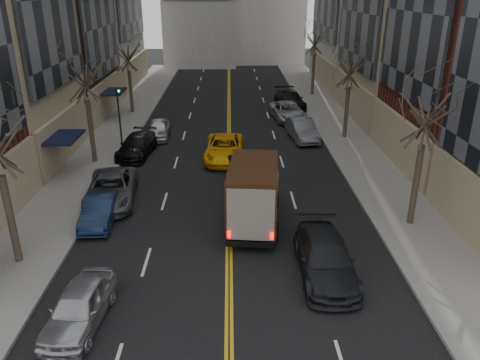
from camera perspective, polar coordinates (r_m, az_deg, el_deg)
The scene contains 20 objects.
sidewalk_left at distance 38.64m, azimuth -14.89°, elevation 5.76°, with size 4.00×66.00×0.15m, color slate.
sidewalk_right at distance 38.60m, azimuth 12.20°, elevation 6.00°, with size 4.00×66.00×0.15m, color slate.
tree_lf_mid at distance 30.62m, azimuth -18.67°, elevation 13.61°, with size 3.20×3.20×8.91m.
tree_lf_far at distance 43.19m, azimuth -13.65°, elevation 15.70°, with size 3.20×3.20×8.12m.
tree_rt_near at distance 22.24m, azimuth 22.16°, elevation 9.73°, with size 3.20×3.20×8.71m.
tree_rt_mid at distance 35.40m, azimuth 13.43°, elevation 14.54°, with size 3.20×3.20×8.32m.
tree_rt_far at distance 49.93m, azimuth 9.23°, elevation 17.71°, with size 3.20×3.20×9.11m.
traffic_signal at distance 32.87m, azimuth -14.53°, elevation 7.87°, with size 0.29×0.26×4.70m.
ups_truck at distance 22.37m, azimuth 1.69°, elevation -1.59°, with size 2.85×6.07×3.23m.
observer_sedan at distance 19.18m, azimuth 10.36°, elevation -9.37°, with size 2.13×5.21×1.51m.
taxi at distance 31.29m, azimuth -1.91°, elevation 3.89°, with size 2.49×5.40×1.50m, color #F0AB0A.
pedestrian at distance 27.17m, azimuth -1.05°, elevation 1.29°, with size 0.66×0.43×1.82m, color black.
parked_lf_a at distance 17.37m, azimuth -19.01°, elevation -14.40°, with size 1.63×4.06×1.38m, color #ADAFB5.
parked_lf_b at distance 23.89m, azimuth -16.68°, elevation -3.49°, with size 1.40×4.03×1.33m, color #111E37.
parked_lf_c at distance 25.91m, azimuth -15.44°, elevation -1.05°, with size 2.49×5.39×1.50m, color #484A4F.
parked_lf_d at distance 32.74m, azimuth -12.49°, elevation 4.12°, with size 1.95×4.80×1.39m, color black.
parked_lf_e at distance 36.35m, azimuth -9.91°, elevation 6.15°, with size 1.62×4.02×1.37m, color #B9BDC2.
parked_rt_a at distance 35.70m, azimuth 7.58°, elevation 6.12°, with size 1.63×4.66×1.54m, color #53565C.
parked_rt_b at distance 41.00m, azimuth 5.86°, elevation 8.33°, with size 2.47×5.35×1.49m, color #ACAEB4.
parked_rt_c at distance 45.15m, azimuth 6.09°, elevation 9.73°, with size 2.25×5.53×1.60m, color black.
Camera 1 is at (0.09, -8.99, 10.81)m, focal length 35.00 mm.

